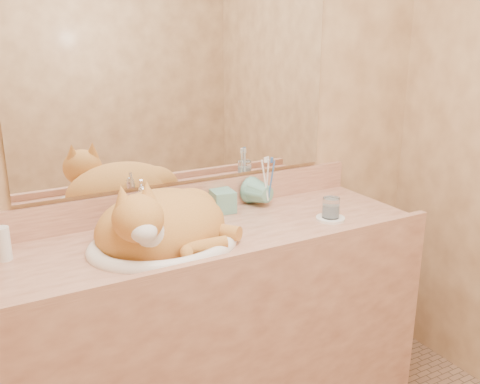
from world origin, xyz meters
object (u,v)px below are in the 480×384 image
vanity_counter (216,334)px  toothbrush_cup (268,196)px  water_glass (331,208)px  cat (160,221)px  soap_dispenser (227,191)px  sink_basin (163,224)px

vanity_counter → toothbrush_cup: size_ratio=13.59×
vanity_counter → water_glass: (0.47, -0.09, 0.47)m
toothbrush_cup → cat: bearing=-164.5°
cat → soap_dispenser: bearing=20.9°
toothbrush_cup → water_glass: (0.14, -0.24, -0.00)m
sink_basin → water_glass: bearing=2.7°
soap_dispenser → toothbrush_cup: size_ratio=1.70×
water_glass → vanity_counter: bearing=169.0°
cat → vanity_counter: bearing=-3.0°
water_glass → soap_dispenser: bearing=143.6°
vanity_counter → toothbrush_cup: 0.60m
cat → toothbrush_cup: size_ratio=4.08×
soap_dispenser → vanity_counter: bearing=-124.7°
cat → soap_dispenser: size_ratio=2.39×
soap_dispenser → sink_basin: bearing=-146.2°
soap_dispenser → cat: bearing=-148.8°
sink_basin → water_glass: sink_basin is taller
sink_basin → vanity_counter: bearing=14.3°
soap_dispenser → water_glass: bearing=-29.6°
vanity_counter → cat: (-0.21, -0.00, 0.51)m
water_glass → toothbrush_cup: bearing=120.9°
vanity_counter → toothbrush_cup: bearing=24.2°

